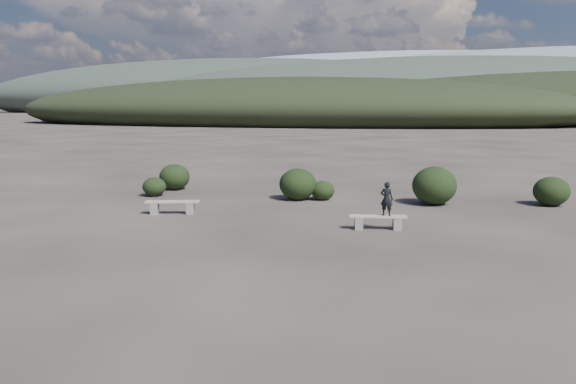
% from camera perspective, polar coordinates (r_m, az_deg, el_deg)
% --- Properties ---
extents(ground, '(1200.00, 1200.00, 0.00)m').
position_cam_1_polar(ground, '(13.77, -4.83, -6.67)').
color(ground, '#2B2522').
rests_on(ground, ground).
extents(bench_left, '(1.84, 0.89, 0.45)m').
position_cam_1_polar(bench_left, '(19.42, -11.66, -1.41)').
color(bench_left, slate).
rests_on(bench_left, ground).
extents(bench_right, '(1.73, 0.70, 0.42)m').
position_cam_1_polar(bench_right, '(16.89, 9.13, -2.94)').
color(bench_right, slate).
rests_on(bench_right, ground).
extents(seated_person, '(0.40, 0.29, 1.02)m').
position_cam_1_polar(seated_person, '(16.79, 9.99, -0.68)').
color(seated_person, black).
rests_on(seated_person, bench_right).
extents(shrub_a, '(0.95, 0.95, 0.77)m').
position_cam_1_polar(shrub_a, '(23.37, -13.43, 0.53)').
color(shrub_a, black).
rests_on(shrub_a, ground).
extents(shrub_b, '(1.44, 1.44, 1.23)m').
position_cam_1_polar(shrub_b, '(21.82, 1.00, 0.81)').
color(shrub_b, black).
rests_on(shrub_b, ground).
extents(shrub_c, '(0.94, 0.94, 0.75)m').
position_cam_1_polar(shrub_c, '(21.87, 3.53, 0.17)').
color(shrub_c, black).
rests_on(shrub_c, ground).
extents(shrub_d, '(1.62, 1.62, 1.42)m').
position_cam_1_polar(shrub_d, '(21.46, 14.64, 0.63)').
color(shrub_d, black).
rests_on(shrub_d, ground).
extents(shrub_e, '(1.29, 1.29, 1.07)m').
position_cam_1_polar(shrub_e, '(22.72, 25.20, 0.07)').
color(shrub_e, black).
rests_on(shrub_e, ground).
extents(shrub_f, '(1.32, 1.32, 1.12)m').
position_cam_1_polar(shrub_f, '(24.94, -11.45, 1.52)').
color(shrub_f, black).
rests_on(shrub_f, ground).
extents(mountain_ridges, '(500.00, 400.00, 56.00)m').
position_cam_1_polar(mountain_ridges, '(351.78, 13.57, 9.81)').
color(mountain_ridges, black).
rests_on(mountain_ridges, ground).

